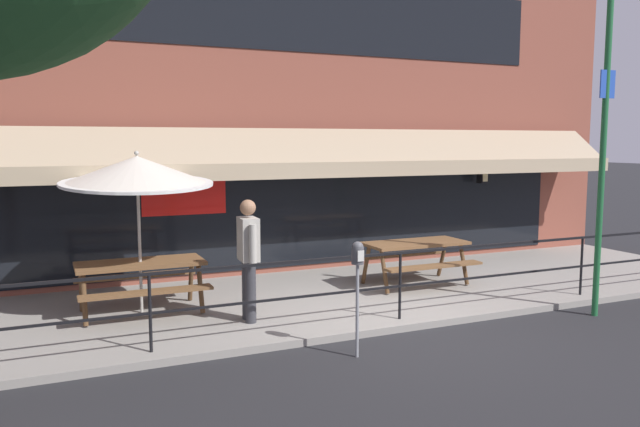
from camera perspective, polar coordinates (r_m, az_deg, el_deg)
ground_plane at (r=8.83m, az=8.29°, el=-10.62°), size 120.00×120.00×0.00m
patio_deck at (r=10.50m, az=2.41°, el=-7.48°), size 15.00×4.00×0.10m
restaurant_building at (r=12.25m, az=-2.22°, el=10.96°), size 15.00×1.60×7.12m
patio_railing at (r=8.88m, az=7.34°, el=-5.18°), size 13.84×0.04×0.97m
picnic_table_left at (r=9.49m, az=-16.08°, el=-5.20°), size 1.80×1.42×0.76m
picnic_table_centre at (r=11.03m, az=8.71°, el=-3.39°), size 1.80×1.42×0.76m
patio_umbrella_left at (r=9.31m, az=-16.37°, el=3.72°), size 2.14×2.14×2.38m
pedestrian_walking at (r=8.73m, az=-6.56°, el=-3.66°), size 0.27×0.62×1.71m
parking_meter_near at (r=7.48m, az=3.46°, el=-4.64°), size 0.15×0.16×1.42m
street_sign_pole at (r=10.03m, az=24.45°, el=5.05°), size 0.28×0.09×4.76m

